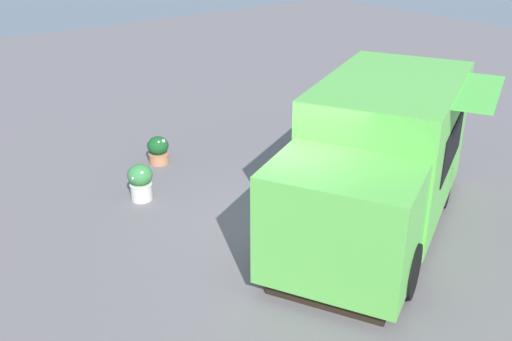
{
  "coord_description": "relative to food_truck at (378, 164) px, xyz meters",
  "views": [
    {
      "loc": [
        -6.52,
        5.98,
        5.22
      ],
      "look_at": [
        0.63,
        0.48,
        1.11
      ],
      "focal_mm": 40.96,
      "sensor_mm": 36.0,
      "label": 1
    }
  ],
  "objects": [
    {
      "name": "planter_flowering_near",
      "position": [
        3.41,
        2.8,
        -0.8
      ],
      "size": [
        0.49,
        0.49,
        0.73
      ],
      "color": "silver",
      "rests_on": "ground_plane"
    },
    {
      "name": "planter_flowering_far",
      "position": [
        4.76,
        1.67,
        -0.88
      ],
      "size": [
        0.47,
        0.47,
        0.62
      ],
      "color": "#BE7B54",
      "rests_on": "ground_plane"
    },
    {
      "name": "person_customer",
      "position": [
        3.38,
        -3.02,
        -0.84
      ],
      "size": [
        0.79,
        0.63,
        0.89
      ],
      "color": "olive",
      "rests_on": "ground_plane"
    },
    {
      "name": "ground_plane",
      "position": [
        0.58,
        1.22,
        -1.2
      ],
      "size": [
        40.0,
        40.0,
        0.0
      ],
      "primitive_type": "plane",
      "color": "slate"
    },
    {
      "name": "food_truck",
      "position": [
        0.0,
        0.0,
        0.0
      ],
      "size": [
        4.33,
        5.68,
        2.52
      ],
      "color": "#62C64E",
      "rests_on": "ground_plane"
    }
  ]
}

